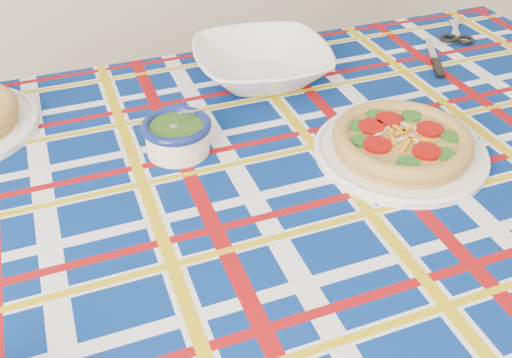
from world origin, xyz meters
TOP-DOWN VIEW (x-y plane):
  - dining_table at (0.05, 0.36)m, footprint 2.00×1.49m
  - tablecloth at (0.05, 0.36)m, footprint 2.04×1.54m
  - main_focaccia_plate at (0.26, 0.28)m, footprint 0.43×0.43m
  - pesto_bowl at (-0.09, 0.53)m, footprint 0.18×0.18m
  - serving_bowl at (0.22, 0.69)m, footprint 0.41×0.41m
  - table_knife at (0.68, 0.57)m, footprint 0.17×0.20m
  - kitchen_scissors at (0.84, 0.63)m, footprint 0.22×0.21m

SIDE VIEW (x-z plane):
  - dining_table at x=0.05m, z-range 0.34..1.18m
  - tablecloth at x=0.05m, z-range 0.73..0.85m
  - table_knife at x=0.68m, z-range 0.85..0.86m
  - kitchen_scissors at x=0.84m, z-range 0.85..0.86m
  - main_focaccia_plate at x=0.26m, z-range 0.85..0.91m
  - serving_bowl at x=0.22m, z-range 0.85..0.92m
  - pesto_bowl at x=-0.09m, z-range 0.85..0.93m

